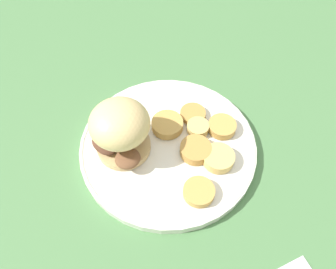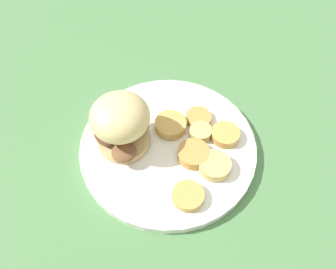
% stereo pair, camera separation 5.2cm
% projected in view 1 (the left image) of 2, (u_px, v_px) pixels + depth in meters
% --- Properties ---
extents(ground_plane, '(4.00, 4.00, 0.00)m').
position_uv_depth(ground_plane, '(168.00, 149.00, 0.56)').
color(ground_plane, '#4C7A47').
extents(dinner_plate, '(0.29, 0.29, 0.02)m').
position_uv_depth(dinner_plate, '(168.00, 146.00, 0.55)').
color(dinner_plate, white).
rests_on(dinner_plate, ground_plane).
extents(sandwich, '(0.10, 0.11, 0.10)m').
position_uv_depth(sandwich, '(120.00, 129.00, 0.49)').
color(sandwich, tan).
rests_on(sandwich, dinner_plate).
extents(potato_round_0, '(0.05, 0.05, 0.02)m').
position_uv_depth(potato_round_0, '(196.00, 150.00, 0.52)').
color(potato_round_0, '#BC8942').
rests_on(potato_round_0, dinner_plate).
extents(potato_round_1, '(0.04, 0.04, 0.01)m').
position_uv_depth(potato_round_1, '(198.00, 128.00, 0.55)').
color(potato_round_1, '#DBB766').
rests_on(potato_round_1, dinner_plate).
extents(potato_round_2, '(0.05, 0.05, 0.02)m').
position_uv_depth(potato_round_2, '(167.00, 125.00, 0.55)').
color(potato_round_2, tan).
rests_on(potato_round_2, dinner_plate).
extents(potato_round_3, '(0.05, 0.05, 0.01)m').
position_uv_depth(potato_round_3, '(222.00, 127.00, 0.55)').
color(potato_round_3, tan).
rests_on(potato_round_3, dinner_plate).
extents(potato_round_4, '(0.05, 0.05, 0.02)m').
position_uv_depth(potato_round_4, '(219.00, 158.00, 0.52)').
color(potato_round_4, '#DBB766').
rests_on(potato_round_4, dinner_plate).
extents(potato_round_5, '(0.04, 0.04, 0.01)m').
position_uv_depth(potato_round_5, '(193.00, 114.00, 0.57)').
color(potato_round_5, '#BC8942').
rests_on(potato_round_5, dinner_plate).
extents(potato_round_6, '(0.05, 0.05, 0.01)m').
position_uv_depth(potato_round_6, '(199.00, 192.00, 0.48)').
color(potato_round_6, tan).
rests_on(potato_round_6, dinner_plate).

